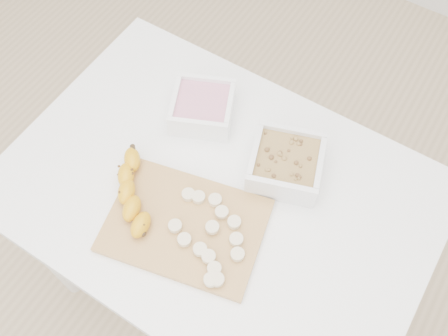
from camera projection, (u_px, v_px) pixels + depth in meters
The scene contains 7 objects.
ground at pixel (220, 283), 1.82m from camera, with size 3.50×3.50×0.00m, color #C6AD89.
table at pixel (218, 207), 1.25m from camera, with size 1.00×0.70×0.75m.
bowl_yogurt at pixel (203, 107), 1.24m from camera, with size 0.20×0.20×0.07m.
bowl_granola at pixel (286, 164), 1.16m from camera, with size 0.21×0.21×0.08m.
cutting_board at pixel (185, 225), 1.12m from camera, with size 0.35×0.25×0.01m, color #BA8E48.
banana at pixel (133, 194), 1.13m from camera, with size 0.06×0.22×0.04m, color orange, non-canonical shape.
banana_slices at pixel (210, 236), 1.09m from camera, with size 0.20×0.19×0.02m.
Camera 1 is at (0.30, -0.44, 1.79)m, focal length 40.00 mm.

